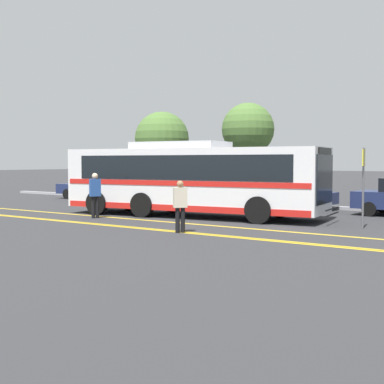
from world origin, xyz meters
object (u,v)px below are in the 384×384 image
Objects in this scene: pedestrian_1 at (95,192)px; transit_bus at (192,178)px; bus_stop_sign at (363,178)px; tree_2 at (248,129)px; pedestrian_0 at (180,203)px; parked_car_1 at (188,191)px; parked_car_2 at (291,195)px; parked_car_0 at (96,187)px; tree_0 at (162,139)px.

transit_bus is at bearing -17.85° from pedestrian_1.
pedestrian_1 is at bearing -81.52° from bus_stop_sign.
transit_bus is at bearing -73.61° from tree_2.
transit_bus is 5.12m from pedestrian_0.
parked_car_1 is 1.16× the size of parked_car_2.
parked_car_0 is 0.86× the size of tree_2.
parked_car_2 is at bearing 151.76° from transit_bus.
tree_2 is (7.33, -1.08, 0.34)m from tree_0.
parked_car_2 is 9.35m from pedestrian_1.
tree_2 is (-0.18, 12.79, 3.12)m from pedestrian_1.
pedestrian_1 is at bearing 12.48° from parked_car_1.
bus_stop_sign is at bearing -32.77° from tree_0.
transit_bus is 6.87× the size of pedestrian_0.
tree_0 is (0.35, 6.00, 3.10)m from parked_car_0.
parked_car_2 is 13.99m from tree_0.
tree_2 is (-9.96, 10.05, 2.45)m from bus_stop_sign.
parked_car_1 is 9.35m from tree_0.
parked_car_2 is (2.03, 5.27, -0.91)m from transit_bus.
bus_stop_sign reaches higher than parked_car_0.
pedestrian_0 is 0.29× the size of tree_0.
parked_car_1 is (6.80, -0.02, -0.01)m from parked_car_0.
pedestrian_1 reaches higher than pedestrian_0.
tree_2 reaches higher than transit_bus.
tree_2 is at bearing 28.29° from pedestrian_1.
parked_car_0 is 6.80m from parked_car_1.
pedestrian_1 is 0.32× the size of tree_0.
transit_bus is at bearing 41.63° from parked_car_1.
parked_car_1 is 0.82× the size of tree_0.
parked_car_0 is 1.06× the size of parked_car_1.
parked_car_2 is at bearing 96.31° from parked_car_1.
transit_bus reaches higher than parked_car_0.
tree_2 is (7.68, 4.91, 3.44)m from parked_car_0.
tree_0 is 0.99× the size of tree_2.
pedestrian_0 reaches higher than parked_car_2.
tree_0 is at bearing 55.91° from pedestrian_1.
tree_2 is at bearing -62.22° from parked_car_0.
tree_2 reaches higher than pedestrian_0.
pedestrian_1 is 10.18m from bus_stop_sign.
transit_bus is 11.85m from parked_car_0.
pedestrian_0 is 5.62m from pedestrian_1.
bus_stop_sign is (10.84, -5.11, 1.00)m from parked_car_1.
parked_car_0 is at bearing 72.41° from pedestrian_1.
tree_0 is at bearing -8.16° from parked_car_0.
parked_car_0 is 16.30m from pedestrian_0.
pedestrian_0 is 6.25m from bus_stop_sign.
transit_bus is 6.32× the size of pedestrian_1.
tree_0 reaches higher than transit_bus.
parked_car_0 is at bearing -93.34° from tree_0.
tree_2 is (0.88, 4.93, 3.45)m from parked_car_1.
parked_car_1 is at bearing -94.98° from parked_car_0.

